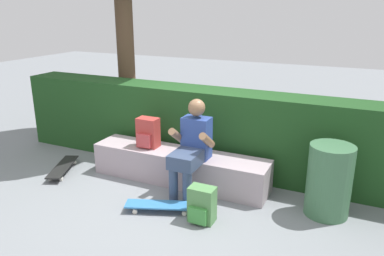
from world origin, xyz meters
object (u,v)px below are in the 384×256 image
(skateboard_beside_bench, at_px, (63,167))
(trash_bin, at_px, (329,181))
(skateboard_near_person, at_px, (160,205))
(person_skater, at_px, (192,146))
(backpack_on_bench, at_px, (148,133))
(bench_main, at_px, (179,167))
(backpack_on_ground, at_px, (202,205))

(skateboard_beside_bench, xyz_separation_m, trash_bin, (3.50, 0.38, 0.33))
(skateboard_beside_bench, bearing_deg, skateboard_near_person, -11.41)
(skateboard_near_person, bearing_deg, person_skater, 77.34)
(backpack_on_bench, relative_size, trash_bin, 0.49)
(skateboard_near_person, relative_size, skateboard_beside_bench, 1.01)
(bench_main, height_order, person_skater, person_skater)
(skateboard_beside_bench, height_order, trash_bin, trash_bin)
(bench_main, height_order, backpack_on_ground, bench_main)
(backpack_on_ground, height_order, trash_bin, trash_bin)
(bench_main, height_order, skateboard_beside_bench, bench_main)
(person_skater, height_order, skateboard_near_person, person_skater)
(person_skater, distance_m, trash_bin, 1.61)
(bench_main, xyz_separation_m, person_skater, (0.28, -0.22, 0.42))
(skateboard_beside_bench, distance_m, backpack_on_bench, 1.35)
(skateboard_beside_bench, bearing_deg, bench_main, 14.72)
(person_skater, xyz_separation_m, skateboard_near_person, (-0.13, -0.57, -0.55))
(person_skater, relative_size, skateboard_beside_bench, 1.44)
(person_skater, height_order, skateboard_beside_bench, person_skater)
(person_skater, relative_size, trash_bin, 1.43)
(backpack_on_ground, distance_m, trash_bin, 1.43)
(skateboard_near_person, bearing_deg, backpack_on_bench, 128.46)
(bench_main, distance_m, backpack_on_bench, 0.62)
(person_skater, relative_size, backpack_on_bench, 2.94)
(trash_bin, bearing_deg, person_skater, -173.84)
(skateboard_beside_bench, bearing_deg, backpack_on_ground, -8.77)
(bench_main, relative_size, skateboard_beside_bench, 2.94)
(skateboard_near_person, bearing_deg, trash_bin, 23.36)
(trash_bin, bearing_deg, backpack_on_ground, -148.64)
(bench_main, height_order, trash_bin, trash_bin)
(bench_main, relative_size, trash_bin, 2.92)
(skateboard_beside_bench, relative_size, trash_bin, 0.99)
(backpack_on_bench, bearing_deg, trash_bin, -0.89)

